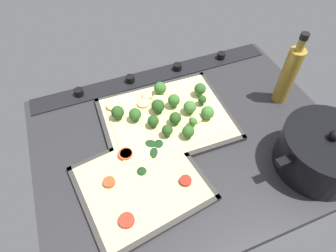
% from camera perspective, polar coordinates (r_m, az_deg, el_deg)
% --- Properties ---
extents(ground_plane, '(0.84, 0.63, 0.03)m').
position_cam_1_polar(ground_plane, '(0.81, 4.13, -3.06)').
color(ground_plane, '#28282B').
extents(stove_control_panel, '(0.80, 0.07, 0.03)m').
position_cam_1_polar(stove_control_panel, '(0.98, -2.70, 10.11)').
color(stove_control_panel, black).
rests_on(stove_control_panel, ground_plane).
extents(baking_tray_front, '(0.37, 0.30, 0.01)m').
position_cam_1_polar(baking_tray_front, '(0.84, -0.30, 1.35)').
color(baking_tray_front, '#33302D').
rests_on(baking_tray_front, ground_plane).
extents(broccoli_pizza, '(0.35, 0.28, 0.06)m').
position_cam_1_polar(broccoli_pizza, '(0.83, -0.23, 2.39)').
color(broccoli_pizza, beige).
rests_on(broccoli_pizza, baking_tray_front).
extents(baking_tray_back, '(0.33, 0.30, 0.01)m').
position_cam_1_polar(baking_tray_back, '(0.72, -5.32, -11.41)').
color(baking_tray_back, '#33302D').
rests_on(baking_tray_back, ground_plane).
extents(veggie_pizza_back, '(0.30, 0.27, 0.02)m').
position_cam_1_polar(veggie_pizza_back, '(0.72, -5.44, -10.91)').
color(veggie_pizza_back, '#BFC685').
rests_on(veggie_pizza_back, baking_tray_back).
extents(cooking_pot, '(0.28, 0.22, 0.13)m').
position_cam_1_polar(cooking_pot, '(0.80, 28.41, -4.54)').
color(cooking_pot, black).
rests_on(cooking_pot, ground_plane).
extents(oil_bottle, '(0.05, 0.05, 0.23)m').
position_cam_1_polar(oil_bottle, '(0.90, 22.86, 9.39)').
color(oil_bottle, olive).
rests_on(oil_bottle, ground_plane).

